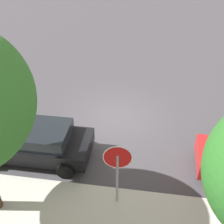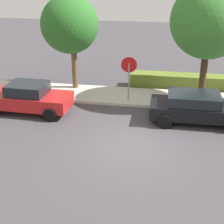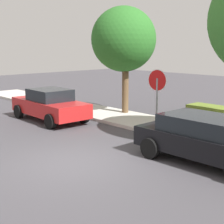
% 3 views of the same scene
% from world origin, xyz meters
% --- Properties ---
extents(ground_plane, '(60.00, 60.00, 0.00)m').
position_xyz_m(ground_plane, '(0.00, 0.00, 0.00)').
color(ground_plane, '#423F44').
extents(sidewalk_curb, '(32.00, 2.51, 0.14)m').
position_xyz_m(sidewalk_curb, '(0.00, 5.33, 0.07)').
color(sidewalk_curb, beige).
rests_on(sidewalk_curb, ground_plane).
extents(stop_sign, '(0.85, 0.10, 2.52)m').
position_xyz_m(stop_sign, '(-0.69, 4.58, 1.75)').
color(stop_sign, gray).
rests_on(stop_sign, ground_plane).
extents(parked_car_black, '(4.39, 2.05, 1.39)m').
position_xyz_m(parked_car_black, '(2.69, 2.84, 0.73)').
color(parked_car_black, black).
rests_on(parked_car_black, ground_plane).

